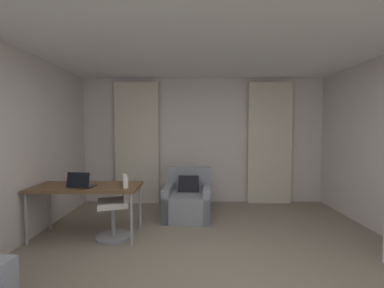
{
  "coord_description": "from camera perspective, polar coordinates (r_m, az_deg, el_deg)",
  "views": [
    {
      "loc": [
        -0.23,
        -2.47,
        1.53
      ],
      "look_at": [
        -0.24,
        1.53,
        1.31
      ],
      "focal_mm": 24.34,
      "sensor_mm": 36.0,
      "label": 1
    }
  ],
  "objects": [
    {
      "name": "ground_plane",
      "position": [
        2.91,
        5.3,
        -28.55
      ],
      "size": [
        12.0,
        12.0,
        0.0
      ],
      "primitive_type": "plane",
      "color": "gray"
    },
    {
      "name": "wall_window",
      "position": [
        5.51,
        2.49,
        0.74
      ],
      "size": [
        5.12,
        0.06,
        2.6
      ],
      "color": "silver",
      "rests_on": "ground"
    },
    {
      "name": "ceiling",
      "position": [
        2.71,
        5.61,
        27.1
      ],
      "size": [
        5.12,
        6.12,
        0.06
      ],
      "primitive_type": "cube",
      "color": "white",
      "rests_on": "wall_left"
    },
    {
      "name": "curtain_left_panel",
      "position": [
        5.49,
        -11.94,
        0.14
      ],
      "size": [
        0.9,
        0.06,
        2.5
      ],
      "color": "beige",
      "rests_on": "ground"
    },
    {
      "name": "curtain_right_panel",
      "position": [
        5.61,
        16.72,
        0.14
      ],
      "size": [
        0.9,
        0.06,
        2.5
      ],
      "color": "beige",
      "rests_on": "ground"
    },
    {
      "name": "armchair",
      "position": [
        4.68,
        -0.82,
        -12.35
      ],
      "size": [
        0.84,
        0.91,
        0.83
      ],
      "color": "gray",
      "rests_on": "ground"
    },
    {
      "name": "desk",
      "position": [
        4.04,
        -21.96,
        -9.23
      ],
      "size": [
        1.49,
        0.67,
        0.74
      ],
      "color": "brown",
      "rests_on": "ground"
    },
    {
      "name": "desk_chair",
      "position": [
        3.93,
        -16.25,
        -13.8
      ],
      "size": [
        0.5,
        0.5,
        0.88
      ],
      "color": "gray",
      "rests_on": "ground"
    },
    {
      "name": "laptop",
      "position": [
        3.93,
        -23.06,
        -8.07
      ],
      "size": [
        0.35,
        0.29,
        0.22
      ],
      "color": "#2D2D33",
      "rests_on": "desk"
    }
  ]
}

